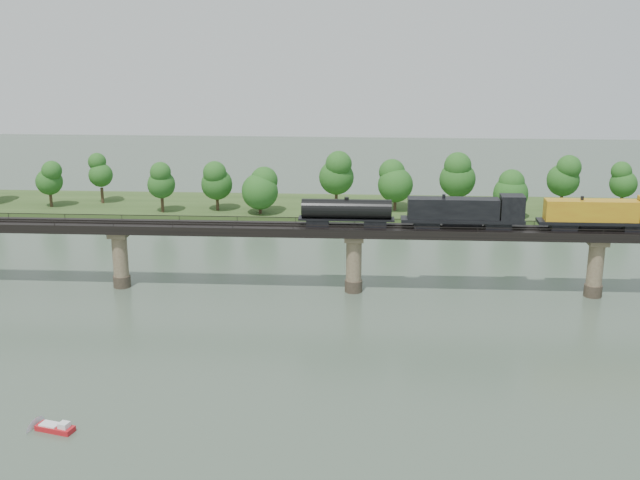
{
  "coord_description": "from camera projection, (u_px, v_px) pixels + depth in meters",
  "views": [
    {
      "loc": [
        1.92,
        -98.63,
        46.31
      ],
      "look_at": [
        -5.71,
        30.0,
        9.0
      ],
      "focal_mm": 45.0,
      "sensor_mm": 36.0,
      "label": 1
    }
  ],
  "objects": [
    {
      "name": "freight_train",
      "position": [
        555.0,
        213.0,
        130.52
      ],
      "size": [
        81.59,
        3.18,
        5.62
      ],
      "color": "black",
      "rests_on": "bridge"
    },
    {
      "name": "far_bank",
      "position": [
        358.0,
        209.0,
        188.84
      ],
      "size": [
        300.0,
        24.0,
        1.6
      ],
      "primitive_type": "cube",
      "color": "#2D471C",
      "rests_on": "ground"
    },
    {
      "name": "bridge",
      "position": [
        354.0,
        261.0,
        134.81
      ],
      "size": [
        236.0,
        30.0,
        11.5
      ],
      "color": "#473A2D",
      "rests_on": "ground"
    },
    {
      "name": "bridge_superstructure",
      "position": [
        354.0,
        224.0,
        133.04
      ],
      "size": [
        220.0,
        4.9,
        0.75
      ],
      "color": "black",
      "rests_on": "bridge"
    },
    {
      "name": "motorboat",
      "position": [
        56.0,
        427.0,
        91.18
      ],
      "size": [
        4.72,
        2.71,
        1.25
      ],
      "rotation": [
        0.0,
        0.0,
        -0.26
      ],
      "color": "red",
      "rests_on": "ground"
    },
    {
      "name": "far_treeline",
      "position": [
        322.0,
        179.0,
        182.78
      ],
      "size": [
        289.06,
        17.54,
        13.6
      ],
      "color": "#382619",
      "rests_on": "far_bank"
    },
    {
      "name": "ground",
      "position": [
        349.0,
        367.0,
        107.56
      ],
      "size": [
        400.0,
        400.0,
        0.0
      ],
      "primitive_type": "plane",
      "color": "#39493A",
      "rests_on": "ground"
    }
  ]
}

